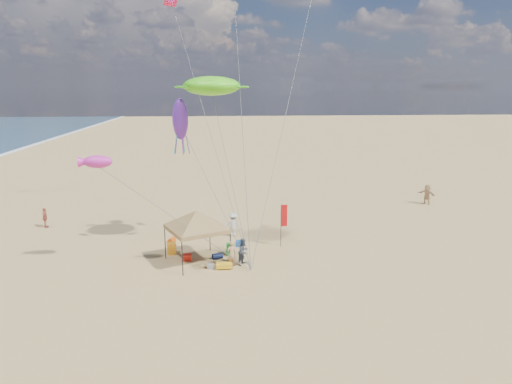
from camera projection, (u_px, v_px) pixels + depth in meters
ground at (260, 274)px, 25.47m from camera, size 280.00×280.00×0.00m
canopy_tent at (196, 213)px, 26.54m from camera, size 5.39×5.39×3.66m
feather_flag at (283, 218)px, 29.41m from camera, size 0.43×0.11×2.87m
cooler_red at (187, 257)px, 27.43m from camera, size 0.54×0.38×0.38m
cooler_blue at (240, 243)px, 29.87m from camera, size 0.54×0.38×0.38m
bag_navy at (217, 256)px, 27.67m from camera, size 0.69×0.54×0.36m
bag_orange at (172, 240)px, 30.49m from camera, size 0.54×0.69×0.36m
chair_green at (231, 249)px, 28.38m from camera, size 0.50×0.50×0.70m
chair_yellow at (172, 248)px, 28.47m from camera, size 0.50×0.50×0.70m
crate_grey at (210, 266)px, 26.25m from camera, size 0.34×0.30×0.28m
beach_cart at (224, 265)px, 26.17m from camera, size 0.90×0.50×0.24m
person_near_a at (232, 254)px, 26.45m from camera, size 0.67×0.59×1.53m
person_near_b at (244, 251)px, 26.71m from camera, size 0.95×0.98×1.59m
person_near_c at (233, 225)px, 31.70m from camera, size 1.12×0.67×1.70m
person_far_a at (45, 218)px, 33.74m from camera, size 0.52×0.92×1.49m
person_far_c at (427, 194)px, 40.41m from camera, size 1.45×1.62×1.79m
turtle_kite at (212, 86)px, 26.78m from camera, size 3.98×3.50×1.13m
fish_kite at (98, 162)px, 24.72m from camera, size 1.71×1.17×0.69m
squid_kite at (180, 119)px, 28.40m from camera, size 0.99×0.99×2.54m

